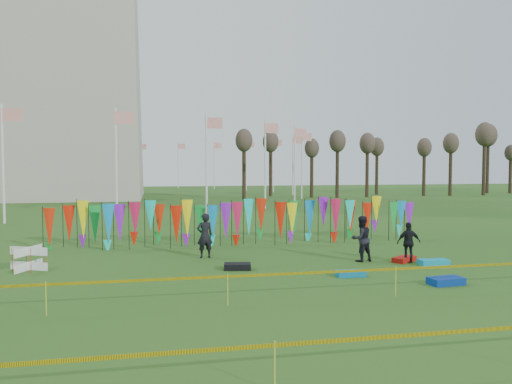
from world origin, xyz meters
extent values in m
plane|color=#204C15|center=(0.00, 0.00, 0.00)|extent=(160.00, 160.00, 0.00)
cylinder|color=silver|center=(14.00, 48.00, 4.00)|extent=(0.16, 0.16, 8.00)
plane|color=red|center=(14.60, 48.00, 7.30)|extent=(1.40, 0.00, 1.40)
cylinder|color=silver|center=(13.05, 55.25, 4.00)|extent=(0.16, 0.16, 8.00)
plane|color=red|center=(13.65, 55.25, 7.30)|extent=(1.40, 0.00, 1.40)
cylinder|color=silver|center=(10.25, 62.00, 4.00)|extent=(0.16, 0.16, 8.00)
plane|color=red|center=(10.85, 62.00, 7.30)|extent=(1.40, 0.00, 1.40)
cylinder|color=silver|center=(5.80, 67.80, 4.00)|extent=(0.16, 0.16, 8.00)
plane|color=red|center=(6.40, 67.80, 7.30)|extent=(1.40, 0.00, 1.40)
cylinder|color=silver|center=(0.00, 72.25, 4.00)|extent=(0.16, 0.16, 8.00)
plane|color=red|center=(0.60, 72.25, 7.30)|extent=(1.40, 0.00, 1.40)
cylinder|color=silver|center=(-6.75, 75.05, 4.00)|extent=(0.16, 0.16, 8.00)
plane|color=red|center=(-6.15, 75.05, 7.30)|extent=(1.40, 0.00, 1.40)
cylinder|color=silver|center=(-14.00, 76.00, 4.00)|extent=(0.16, 0.16, 8.00)
plane|color=red|center=(-13.40, 76.00, 7.30)|extent=(1.40, 0.00, 1.40)
cylinder|color=silver|center=(-21.25, 75.05, 4.00)|extent=(0.16, 0.16, 8.00)
plane|color=red|center=(-20.65, 75.05, 7.30)|extent=(1.40, 0.00, 1.40)
cylinder|color=silver|center=(-28.00, 72.25, 4.00)|extent=(0.16, 0.16, 8.00)
plane|color=red|center=(-27.40, 72.25, 7.30)|extent=(1.40, 0.00, 1.40)
cylinder|color=silver|center=(-14.00, 20.00, 4.00)|extent=(0.16, 0.16, 8.00)
plane|color=red|center=(-13.40, 20.00, 7.30)|extent=(1.40, 0.00, 1.40)
cylinder|color=silver|center=(-6.75, 20.95, 4.00)|extent=(0.16, 0.16, 8.00)
plane|color=red|center=(-6.15, 20.95, 7.30)|extent=(1.40, 0.00, 1.40)
cylinder|color=silver|center=(0.00, 23.75, 4.00)|extent=(0.16, 0.16, 8.00)
plane|color=red|center=(0.60, 23.75, 7.30)|extent=(1.40, 0.00, 1.40)
cylinder|color=silver|center=(5.80, 28.20, 4.00)|extent=(0.16, 0.16, 8.00)
plane|color=red|center=(6.40, 28.20, 7.30)|extent=(1.40, 0.00, 1.40)
cylinder|color=silver|center=(10.25, 34.00, 4.00)|extent=(0.16, 0.16, 8.00)
plane|color=red|center=(10.85, 34.00, 7.30)|extent=(1.40, 0.00, 1.40)
cylinder|color=silver|center=(13.05, 40.75, 4.00)|extent=(0.16, 0.16, 8.00)
plane|color=red|center=(13.65, 40.75, 7.30)|extent=(1.40, 0.00, 1.40)
cylinder|color=black|center=(-9.00, 8.26, 1.07)|extent=(0.03, 0.03, 2.15)
cone|color=red|center=(-8.72, 8.26, 1.27)|extent=(0.64, 0.64, 1.60)
cylinder|color=black|center=(-8.38, 8.26, 1.07)|extent=(0.03, 0.03, 2.15)
cone|color=red|center=(-8.10, 8.26, 1.27)|extent=(0.64, 0.64, 1.60)
cylinder|color=black|center=(-7.76, 8.26, 1.07)|extent=(0.03, 0.03, 2.15)
cone|color=yellow|center=(-7.48, 8.26, 1.27)|extent=(0.64, 0.64, 1.60)
cylinder|color=black|center=(-7.14, 8.26, 1.07)|extent=(0.03, 0.03, 2.15)
cone|color=#119935|center=(-6.86, 8.26, 1.27)|extent=(0.64, 0.64, 1.60)
cylinder|color=black|center=(-6.52, 8.26, 1.07)|extent=(0.03, 0.03, 2.15)
cone|color=#0C87D3|center=(-6.24, 8.26, 1.27)|extent=(0.64, 0.64, 1.60)
cylinder|color=black|center=(-5.90, 8.26, 1.07)|extent=(0.03, 0.03, 2.15)
cone|color=purple|center=(-5.62, 8.26, 1.27)|extent=(0.64, 0.64, 1.60)
cylinder|color=black|center=(-5.28, 8.26, 1.07)|extent=(0.03, 0.03, 2.15)
cone|color=#C41545|center=(-5.00, 8.26, 1.27)|extent=(0.64, 0.64, 1.60)
cylinder|color=black|center=(-4.66, 8.26, 1.07)|extent=(0.03, 0.03, 2.15)
cone|color=#0ED5C3|center=(-4.38, 8.26, 1.27)|extent=(0.64, 0.64, 1.60)
cylinder|color=black|center=(-4.03, 8.26, 1.07)|extent=(0.03, 0.03, 2.15)
cone|color=red|center=(-3.75, 8.26, 1.27)|extent=(0.64, 0.64, 1.60)
cylinder|color=black|center=(-3.41, 8.26, 1.07)|extent=(0.03, 0.03, 2.15)
cone|color=red|center=(-3.13, 8.26, 1.27)|extent=(0.64, 0.64, 1.60)
cylinder|color=black|center=(-2.79, 8.26, 1.07)|extent=(0.03, 0.03, 2.15)
cone|color=yellow|center=(-2.51, 8.26, 1.27)|extent=(0.64, 0.64, 1.60)
cylinder|color=black|center=(-2.17, 8.26, 1.07)|extent=(0.03, 0.03, 2.15)
cone|color=#119935|center=(-1.89, 8.26, 1.27)|extent=(0.64, 0.64, 1.60)
cylinder|color=black|center=(-1.55, 8.26, 1.07)|extent=(0.03, 0.03, 2.15)
cone|color=#0C87D3|center=(-1.27, 8.26, 1.27)|extent=(0.64, 0.64, 1.60)
cylinder|color=black|center=(-0.93, 8.26, 1.07)|extent=(0.03, 0.03, 2.15)
cone|color=purple|center=(-0.65, 8.26, 1.27)|extent=(0.64, 0.64, 1.60)
cylinder|color=black|center=(-0.31, 8.26, 1.07)|extent=(0.03, 0.03, 2.15)
cone|color=#C41545|center=(-0.03, 8.26, 1.27)|extent=(0.64, 0.64, 1.60)
cylinder|color=black|center=(0.31, 8.26, 1.07)|extent=(0.03, 0.03, 2.15)
cone|color=#0ED5C3|center=(0.59, 8.26, 1.27)|extent=(0.64, 0.64, 1.60)
cylinder|color=black|center=(0.93, 8.26, 1.07)|extent=(0.03, 0.03, 2.15)
cone|color=red|center=(1.21, 8.26, 1.27)|extent=(0.64, 0.64, 1.60)
cylinder|color=black|center=(1.55, 8.26, 1.07)|extent=(0.03, 0.03, 2.15)
cone|color=red|center=(1.83, 8.26, 1.27)|extent=(0.64, 0.64, 1.60)
cylinder|color=black|center=(2.17, 8.26, 1.07)|extent=(0.03, 0.03, 2.15)
cone|color=yellow|center=(2.45, 8.26, 1.27)|extent=(0.64, 0.64, 1.60)
cylinder|color=black|center=(2.79, 8.26, 1.07)|extent=(0.03, 0.03, 2.15)
cone|color=#119935|center=(3.07, 8.26, 1.27)|extent=(0.64, 0.64, 1.60)
cylinder|color=black|center=(3.41, 8.26, 1.07)|extent=(0.03, 0.03, 2.15)
cone|color=#0C87D3|center=(3.69, 8.26, 1.27)|extent=(0.64, 0.64, 1.60)
cylinder|color=black|center=(4.03, 8.26, 1.07)|extent=(0.03, 0.03, 2.15)
cone|color=purple|center=(4.31, 8.26, 1.27)|extent=(0.64, 0.64, 1.60)
cylinder|color=black|center=(4.66, 8.26, 1.07)|extent=(0.03, 0.03, 2.15)
cone|color=#C41545|center=(4.94, 8.26, 1.27)|extent=(0.64, 0.64, 1.60)
cylinder|color=black|center=(5.28, 8.26, 1.07)|extent=(0.03, 0.03, 2.15)
cone|color=#0ED5C3|center=(5.56, 8.26, 1.27)|extent=(0.64, 0.64, 1.60)
cylinder|color=black|center=(5.90, 8.26, 1.07)|extent=(0.03, 0.03, 2.15)
cone|color=red|center=(6.18, 8.26, 1.27)|extent=(0.64, 0.64, 1.60)
cylinder|color=black|center=(6.52, 8.26, 1.07)|extent=(0.03, 0.03, 2.15)
cone|color=red|center=(6.80, 8.26, 1.27)|extent=(0.64, 0.64, 1.60)
cylinder|color=black|center=(7.14, 8.26, 1.07)|extent=(0.03, 0.03, 2.15)
cone|color=yellow|center=(7.42, 8.26, 1.27)|extent=(0.64, 0.64, 1.60)
cylinder|color=black|center=(7.76, 8.26, 1.07)|extent=(0.03, 0.03, 2.15)
cone|color=#119935|center=(8.04, 8.26, 1.27)|extent=(0.64, 0.64, 1.60)
cylinder|color=black|center=(8.38, 8.26, 1.07)|extent=(0.03, 0.03, 2.15)
cone|color=#0C87D3|center=(8.66, 8.26, 1.27)|extent=(0.64, 0.64, 1.60)
cylinder|color=black|center=(9.00, 8.26, 1.07)|extent=(0.03, 0.03, 2.15)
cone|color=purple|center=(9.28, 8.26, 1.27)|extent=(0.64, 0.64, 1.60)
cube|color=yellow|center=(0.00, -2.54, 0.82)|extent=(26.00, 0.01, 0.08)
cylinder|color=gold|center=(-7.00, -2.54, 0.45)|extent=(0.02, 0.02, 0.90)
cylinder|color=gold|center=(-2.00, -2.54, 0.45)|extent=(0.02, 0.02, 0.90)
cylinder|color=gold|center=(3.00, -2.54, 0.45)|extent=(0.02, 0.02, 0.90)
cube|color=yellow|center=(0.00, -7.94, 0.82)|extent=(26.00, 0.01, 0.08)
cylinder|color=gold|center=(-2.00, -7.94, 0.45)|extent=(0.02, 0.02, 0.90)
cylinder|color=#36291B|center=(6.00, 44.00, 3.20)|extent=(0.44, 0.44, 6.40)
ellipsoid|color=#483A30|center=(6.00, 44.00, 6.56)|extent=(1.92, 1.92, 2.56)
cylinder|color=#36291B|center=(10.00, 44.00, 3.20)|extent=(0.44, 0.44, 6.40)
ellipsoid|color=#483A30|center=(10.00, 44.00, 6.56)|extent=(1.92, 1.92, 2.56)
cylinder|color=#36291B|center=(14.00, 44.00, 3.20)|extent=(0.44, 0.44, 6.40)
ellipsoid|color=#483A30|center=(14.00, 44.00, 6.56)|extent=(1.92, 1.92, 2.56)
cylinder|color=#36291B|center=(18.00, 44.00, 3.20)|extent=(0.44, 0.44, 6.40)
ellipsoid|color=#483A30|center=(18.00, 44.00, 6.56)|extent=(1.92, 1.92, 2.56)
cylinder|color=#36291B|center=(22.00, 44.00, 3.20)|extent=(0.44, 0.44, 6.40)
ellipsoid|color=#483A30|center=(22.00, 44.00, 6.56)|extent=(1.92, 1.92, 2.56)
cylinder|color=#36291B|center=(26.00, 44.00, 3.20)|extent=(0.44, 0.44, 6.40)
ellipsoid|color=#483A30|center=(26.00, 44.00, 6.56)|extent=(1.92, 1.92, 2.56)
cylinder|color=#36291B|center=(30.00, 44.00, 3.20)|extent=(0.44, 0.44, 6.40)
ellipsoid|color=#483A30|center=(30.00, 44.00, 6.56)|extent=(1.92, 1.92, 2.56)
cylinder|color=#36291B|center=(34.00, 44.00, 3.20)|extent=(0.44, 0.44, 6.40)
ellipsoid|color=#483A30|center=(34.00, 44.00, 6.56)|extent=(1.92, 1.92, 2.56)
cylinder|color=#36291B|center=(38.00, 44.00, 3.20)|extent=(0.44, 0.44, 6.40)
ellipsoid|color=#483A30|center=(38.00, 44.00, 6.56)|extent=(1.92, 1.92, 2.56)
cylinder|color=#36291B|center=(42.00, 44.00, 3.20)|extent=(0.44, 0.44, 6.40)
ellipsoid|color=#483A30|center=(42.00, 44.00, 6.56)|extent=(1.92, 1.92, 2.56)
cylinder|color=red|center=(-9.07, 3.18, 0.45)|extent=(0.02, 0.02, 0.89)
cylinder|color=red|center=(-8.29, 3.18, 0.45)|extent=(0.02, 0.02, 0.89)
cylinder|color=red|center=(-9.07, 3.96, 0.45)|extent=(0.02, 0.02, 0.89)
cylinder|color=red|center=(-8.29, 3.96, 0.45)|extent=(0.02, 0.02, 0.89)
imported|color=black|center=(-2.02, 4.84, 0.94)|extent=(0.77, 0.63, 1.89)
imported|color=black|center=(4.13, 2.78, 0.93)|extent=(1.00, 0.73, 1.85)
imported|color=black|center=(5.91, 2.19, 0.81)|extent=(1.02, 0.68, 1.62)
cube|color=#0B74AA|center=(2.64, 0.26, 0.10)|extent=(1.01, 0.53, 0.20)
cube|color=#093294|center=(5.23, -1.51, 0.12)|extent=(1.18, 0.71, 0.24)
cube|color=#BA140C|center=(5.81, 2.36, 0.10)|extent=(1.21, 1.04, 0.20)
cube|color=black|center=(-1.06, 2.20, 0.12)|extent=(1.08, 0.74, 0.23)
cube|color=#0E9BC4|center=(6.61, 1.50, 0.11)|extent=(1.15, 0.58, 0.22)
camera|label=1|loc=(-4.07, -16.06, 3.88)|focal=35.00mm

